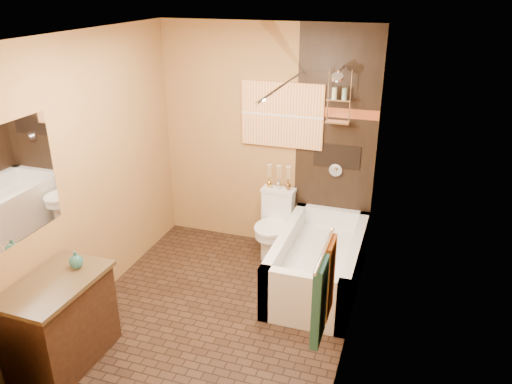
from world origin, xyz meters
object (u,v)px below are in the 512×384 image
at_px(toilet, 274,224).
at_px(vanity, 61,322).
at_px(bathtub, 318,266).
at_px(sunset_painting, 282,115).

height_order(toilet, vanity, vanity).
distance_m(toilet, vanity, 2.46).
relative_size(bathtub, toilet, 2.05).
height_order(sunset_painting, vanity, sunset_painting).
height_order(sunset_painting, toilet, sunset_painting).
xyz_separation_m(bathtub, vanity, (-1.72, -1.72, 0.16)).
distance_m(bathtub, toilet, 0.79).
bearing_deg(bathtub, vanity, -135.04).
height_order(bathtub, vanity, vanity).
distance_m(sunset_painting, bathtub, 1.63).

